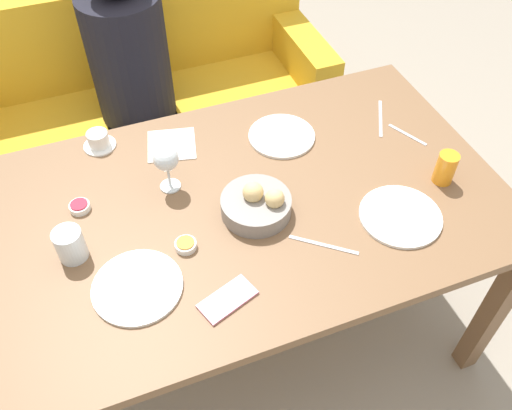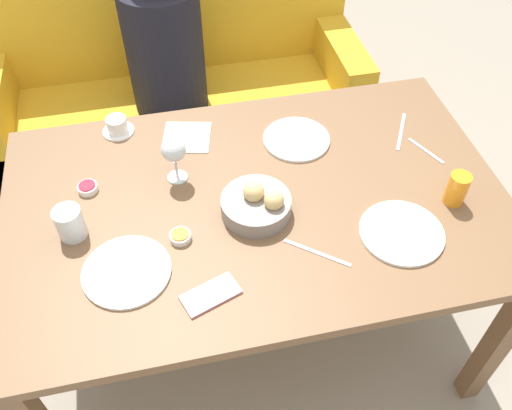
# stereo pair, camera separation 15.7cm
# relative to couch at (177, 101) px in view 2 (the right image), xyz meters

# --- Properties ---
(ground_plane) EXTENTS (10.00, 10.00, 0.00)m
(ground_plane) POSITION_rel_couch_xyz_m (0.15, -1.14, -0.31)
(ground_plane) COLOR gray
(dining_table) EXTENTS (1.51, 0.95, 0.76)m
(dining_table) POSITION_rel_couch_xyz_m (0.15, -1.14, 0.36)
(dining_table) COLOR brown
(dining_table) RESTS_ON ground_plane
(couch) EXTENTS (1.73, 0.70, 0.87)m
(couch) POSITION_rel_couch_xyz_m (0.00, 0.00, 0.00)
(couch) COLOR gold
(couch) RESTS_ON ground_plane
(seated_person) EXTENTS (0.33, 0.43, 1.20)m
(seated_person) POSITION_rel_couch_xyz_m (-0.03, -0.15, 0.20)
(seated_person) COLOR #23232D
(seated_person) RESTS_ON ground_plane
(bread_basket) EXTENTS (0.21, 0.21, 0.10)m
(bread_basket) POSITION_rel_couch_xyz_m (0.15, -1.19, 0.49)
(bread_basket) COLOR gray
(bread_basket) RESTS_ON dining_table
(plate_near_left) EXTENTS (0.24, 0.24, 0.01)m
(plate_near_left) POSITION_rel_couch_xyz_m (-0.24, -1.33, 0.46)
(plate_near_left) COLOR white
(plate_near_left) RESTS_ON dining_table
(plate_near_right) EXTENTS (0.24, 0.24, 0.01)m
(plate_near_right) POSITION_rel_couch_xyz_m (0.53, -1.36, 0.46)
(plate_near_right) COLOR white
(plate_near_right) RESTS_ON dining_table
(plate_far_center) EXTENTS (0.22, 0.22, 0.01)m
(plate_far_center) POSITION_rel_couch_xyz_m (0.34, -0.91, 0.46)
(plate_far_center) COLOR white
(plate_far_center) RESTS_ON dining_table
(juice_glass) EXTENTS (0.06, 0.06, 0.10)m
(juice_glass) POSITION_rel_couch_xyz_m (0.73, -1.28, 0.50)
(juice_glass) COLOR orange
(juice_glass) RESTS_ON dining_table
(water_tumbler) EXTENTS (0.08, 0.08, 0.10)m
(water_tumbler) POSITION_rel_couch_xyz_m (-0.38, -1.16, 0.50)
(water_tumbler) COLOR silver
(water_tumbler) RESTS_ON dining_table
(wine_glass) EXTENTS (0.08, 0.08, 0.16)m
(wine_glass) POSITION_rel_couch_xyz_m (-0.07, -1.00, 0.56)
(wine_glass) COLOR silver
(wine_glass) RESTS_ON dining_table
(coffee_cup) EXTENTS (0.11, 0.11, 0.06)m
(coffee_cup) POSITION_rel_couch_xyz_m (-0.24, -0.74, 0.48)
(coffee_cup) COLOR white
(coffee_cup) RESTS_ON dining_table
(jam_bowl_berry) EXTENTS (0.06, 0.06, 0.02)m
(jam_bowl_berry) POSITION_rel_couch_xyz_m (-0.34, -1.00, 0.46)
(jam_bowl_berry) COLOR white
(jam_bowl_berry) RESTS_ON dining_table
(jam_bowl_honey) EXTENTS (0.06, 0.06, 0.02)m
(jam_bowl_honey) POSITION_rel_couch_xyz_m (-0.09, -1.25, 0.46)
(jam_bowl_honey) COLOR white
(jam_bowl_honey) RESTS_ON dining_table
(fork_silver) EXTENTS (0.16, 0.13, 0.00)m
(fork_silver) POSITION_rel_couch_xyz_m (0.27, -1.38, 0.45)
(fork_silver) COLOR #B7B7BC
(fork_silver) RESTS_ON dining_table
(knife_silver) EXTENTS (0.11, 0.18, 0.00)m
(knife_silver) POSITION_rel_couch_xyz_m (0.70, -0.94, 0.45)
(knife_silver) COLOR #B7B7BC
(knife_silver) RESTS_ON dining_table
(spoon_coffee) EXTENTS (0.07, 0.14, 0.00)m
(spoon_coffee) POSITION_rel_couch_xyz_m (0.74, -1.05, 0.45)
(spoon_coffee) COLOR #B7B7BC
(spoon_coffee) RESTS_ON dining_table
(napkin) EXTENTS (0.19, 0.19, 0.00)m
(napkin) POSITION_rel_couch_xyz_m (-0.01, -0.82, 0.45)
(napkin) COLOR white
(napkin) RESTS_ON dining_table
(cell_phone) EXTENTS (0.17, 0.12, 0.01)m
(cell_phone) POSITION_rel_couch_xyz_m (-0.03, -1.45, 0.46)
(cell_phone) COLOR pink
(cell_phone) RESTS_ON dining_table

